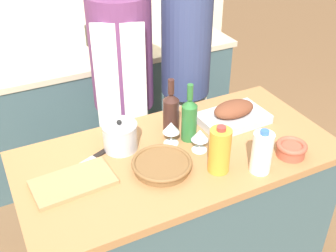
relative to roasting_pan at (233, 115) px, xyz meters
name	(u,v)px	position (x,y,z in m)	size (l,w,h in m)	color
kitchen_island	(177,223)	(-0.37, -0.11, -0.51)	(1.48, 0.74, 0.93)	#3D565B
back_counter	(95,107)	(-0.37, 1.27, -0.52)	(2.15, 0.60, 0.90)	#3D565B
roasting_pan	(233,115)	(0.00, 0.00, 0.00)	(0.35, 0.23, 0.12)	#BCBCC1
wicker_basket	(162,165)	(-0.49, -0.18, -0.02)	(0.27, 0.27, 0.04)	brown
cutting_board	(73,182)	(-0.87, -0.10, -0.04)	(0.35, 0.21, 0.02)	#AD7F51
stock_pot	(120,136)	(-0.60, 0.04, 0.02)	(0.16, 0.16, 0.16)	#B7B7BC
mixing_bowl	(291,149)	(0.08, -0.36, -0.01)	(0.14, 0.14, 0.07)	#A84C38
juice_jug	(220,150)	(-0.28, -0.30, 0.06)	(0.09, 0.09, 0.23)	orange
milk_jug	(262,152)	(-0.12, -0.38, 0.05)	(0.09, 0.09, 0.21)	white
wine_bottle_green	(171,112)	(-0.32, 0.06, 0.07)	(0.08, 0.08, 0.29)	#381E19
wine_bottle_dark	(189,118)	(-0.28, -0.03, 0.07)	(0.07, 0.07, 0.29)	#28662D
wine_glass_left	(171,128)	(-0.37, -0.03, 0.04)	(0.08, 0.08, 0.12)	silver
wine_glass_right	(200,136)	(-0.28, -0.14, 0.04)	(0.08, 0.08, 0.11)	silver
knife_chef	(91,159)	(-0.75, 0.02, -0.04)	(0.24, 0.13, 0.01)	#B7B7BC
condiment_bottle_tall	(102,46)	(-0.32, 1.11, 0.02)	(0.05, 0.05, 0.21)	maroon
condiment_bottle_short	(89,35)	(-0.32, 1.40, 0.00)	(0.05, 0.05, 0.17)	#332D28
person_cook_aproned	(123,86)	(-0.35, 0.65, -0.06)	(0.38, 0.40, 1.66)	beige
person_cook_guest	(186,71)	(0.04, 0.59, -0.02)	(0.30, 0.30, 1.70)	beige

